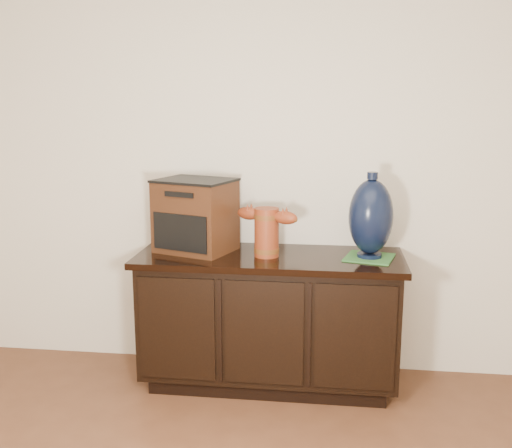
# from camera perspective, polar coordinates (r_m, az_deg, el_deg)

# --- Properties ---
(room) EXTENTS (5.00, 5.00, 5.00)m
(room) POSITION_cam_1_polar(r_m,az_deg,el_deg) (1.03, -11.62, -4.75)
(room) COLOR #58321E
(room) RESTS_ON ground
(sideboard) EXTENTS (1.46, 0.56, 0.75)m
(sideboard) POSITION_cam_1_polar(r_m,az_deg,el_deg) (3.40, 1.27, -8.99)
(sideboard) COLOR black
(sideboard) RESTS_ON ground
(terracotta_vessel) EXTENTS (0.37, 0.22, 0.27)m
(terracotta_vessel) POSITION_cam_1_polar(r_m,az_deg,el_deg) (3.23, 1.02, -0.51)
(terracotta_vessel) COLOR #903A1A
(terracotta_vessel) RESTS_ON sideboard
(tv_radio) EXTENTS (0.49, 0.44, 0.41)m
(tv_radio) POSITION_cam_1_polar(r_m,az_deg,el_deg) (3.36, -5.78, 0.82)
(tv_radio) COLOR #3B1E0E
(tv_radio) RESTS_ON sideboard
(green_mat) EXTENTS (0.30, 0.30, 0.01)m
(green_mat) POSITION_cam_1_polar(r_m,az_deg,el_deg) (3.28, 10.73, -3.14)
(green_mat) COLOR #336C30
(green_mat) RESTS_ON sideboard
(lamp_base) EXTENTS (0.29, 0.29, 0.46)m
(lamp_base) POSITION_cam_1_polar(r_m,az_deg,el_deg) (3.23, 10.88, 0.65)
(lamp_base) COLOR black
(lamp_base) RESTS_ON green_mat
(spray_can) EXTENTS (0.05, 0.05, 0.16)m
(spray_can) POSITION_cam_1_polar(r_m,az_deg,el_deg) (3.46, -2.42, -0.91)
(spray_can) COLOR #550E0F
(spray_can) RESTS_ON sideboard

